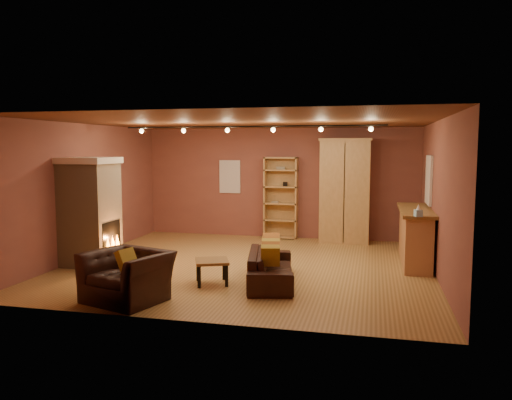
% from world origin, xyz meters
% --- Properties ---
extents(floor, '(7.00, 7.00, 0.00)m').
position_xyz_m(floor, '(0.00, 0.00, 0.00)').
color(floor, olive).
rests_on(floor, ground).
extents(ceiling, '(7.00, 7.00, 0.00)m').
position_xyz_m(ceiling, '(0.00, 0.00, 2.80)').
color(ceiling, brown).
rests_on(ceiling, back_wall).
extents(back_wall, '(7.00, 0.02, 2.80)m').
position_xyz_m(back_wall, '(0.00, 3.25, 1.40)').
color(back_wall, brown).
rests_on(back_wall, floor).
extents(left_wall, '(0.02, 6.50, 2.80)m').
position_xyz_m(left_wall, '(-3.50, 0.00, 1.40)').
color(left_wall, brown).
rests_on(left_wall, floor).
extents(right_wall, '(0.02, 6.50, 2.80)m').
position_xyz_m(right_wall, '(3.50, 0.00, 1.40)').
color(right_wall, brown).
rests_on(right_wall, floor).
extents(fireplace, '(1.01, 0.98, 2.12)m').
position_xyz_m(fireplace, '(-3.04, -0.60, 1.06)').
color(fireplace, tan).
rests_on(fireplace, floor).
extents(back_window, '(0.56, 0.04, 0.86)m').
position_xyz_m(back_window, '(-1.30, 3.23, 1.55)').
color(back_window, silver).
rests_on(back_window, back_wall).
extents(bookcase, '(0.85, 0.33, 2.07)m').
position_xyz_m(bookcase, '(0.08, 3.14, 1.05)').
color(bookcase, tan).
rests_on(bookcase, floor).
extents(armoire, '(1.24, 0.70, 2.53)m').
position_xyz_m(armoire, '(1.70, 2.93, 1.27)').
color(armoire, tan).
rests_on(armoire, floor).
extents(bar_counter, '(0.62, 2.30, 1.10)m').
position_xyz_m(bar_counter, '(3.20, 0.97, 0.56)').
color(bar_counter, tan).
rests_on(bar_counter, floor).
extents(tissue_box, '(0.16, 0.16, 0.23)m').
position_xyz_m(tissue_box, '(3.15, -0.20, 1.19)').
color(tissue_box, '#8CC7E0').
rests_on(tissue_box, bar_counter).
extents(right_window, '(0.05, 0.90, 1.00)m').
position_xyz_m(right_window, '(3.47, 1.40, 1.65)').
color(right_window, silver).
rests_on(right_window, right_wall).
extents(loveseat, '(0.89, 1.94, 0.77)m').
position_xyz_m(loveseat, '(0.69, -1.12, 0.38)').
color(loveseat, black).
rests_on(loveseat, floor).
extents(armchair, '(1.32, 1.06, 1.01)m').
position_xyz_m(armchair, '(-1.22, -2.59, 0.50)').
color(armchair, black).
rests_on(armchair, floor).
extents(coffee_table, '(0.71, 0.71, 0.41)m').
position_xyz_m(coffee_table, '(-0.27, -1.41, 0.35)').
color(coffee_table, olive).
rests_on(coffee_table, floor).
extents(track_rail, '(5.20, 0.09, 0.13)m').
position_xyz_m(track_rail, '(0.00, 0.20, 2.69)').
color(track_rail, black).
rests_on(track_rail, ceiling).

